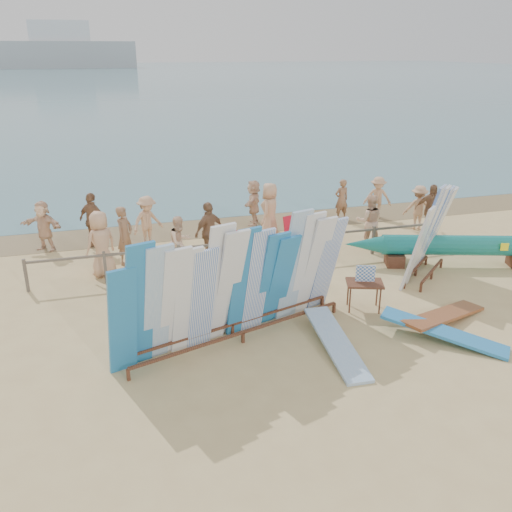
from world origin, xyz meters
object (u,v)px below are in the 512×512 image
object	(u,v)px
flat_board_c	(443,322)
beachgoer_9	(378,198)
vendor_table	(364,295)
flat_board_a	(336,349)
stroller	(312,234)
beachgoer_0	(101,244)
beachgoer_5	(254,202)
beachgoer_extra_1	(93,221)
beachgoer_2	(180,242)
outrigger_canoe	(458,247)
beachgoer_7	(342,200)
beach_chair_right	(296,238)
beachgoer_extra_0	(418,208)
beachgoer_3	(148,222)
beachgoer_6	(270,211)
main_surfboard_rack	(237,287)
beachgoer_4	(209,232)
beachgoer_1	(125,236)
beachgoer_11	(44,226)
beach_chair_left	(232,250)
flat_board_d	(442,341)
beachgoer_8	(369,221)
beachgoer_10	(431,210)
side_surfboard_rack	(428,236)

from	to	relation	value
flat_board_c	beachgoer_9	size ratio (longest dim) A/B	1.72
vendor_table	flat_board_a	bearing A→B (deg)	-112.75
stroller	beachgoer_0	world-z (taller)	beachgoer_0
beachgoer_5	beachgoer_extra_1	xyz separation A→B (m)	(-5.54, -0.98, 0.09)
beachgoer_2	beachgoer_5	bearing A→B (deg)	15.52
outrigger_canoe	beachgoer_7	distance (m)	5.34
flat_board_c	flat_board_a	distance (m)	2.93
beach_chair_right	beachgoer_extra_0	world-z (taller)	beachgoer_extra_0
flat_board_a	beachgoer_3	bearing A→B (deg)	115.69
outrigger_canoe	beachgoer_extra_0	world-z (taller)	beachgoer_extra_0
stroller	beachgoer_6	size ratio (longest dim) A/B	0.54
beachgoer_0	beachgoer_5	bearing A→B (deg)	-178.79
main_surfboard_rack	beachgoer_2	bearing A→B (deg)	79.48
vendor_table	beachgoer_4	bearing A→B (deg)	143.68
flat_board_c	beachgoer_extra_0	world-z (taller)	beachgoer_extra_0
beachgoer_1	beach_chair_right	bearing A→B (deg)	-54.37
beachgoer_7	beachgoer_3	size ratio (longest dim) A/B	0.92
beachgoer_11	beachgoer_7	world-z (taller)	beachgoer_11
beach_chair_left	beachgoer_7	distance (m)	5.56
vendor_table	beachgoer_7	size ratio (longest dim) A/B	0.75
beachgoer_11	beachgoer_1	xyz separation A→B (m)	(2.37, -1.87, 0.07)
stroller	flat_board_a	bearing A→B (deg)	-114.89
flat_board_d	beachgoer_0	size ratio (longest dim) A/B	1.45
beachgoer_5	beachgoer_2	bearing A→B (deg)	-20.33
beachgoer_5	beachgoer_8	size ratio (longest dim) A/B	0.94
beachgoer_6	flat_board_d	bearing A→B (deg)	47.68
beachgoer_11	beachgoer_8	bearing A→B (deg)	20.15
beachgoer_8	beachgoer_7	distance (m)	3.03
outrigger_canoe	beachgoer_extra_1	world-z (taller)	beachgoer_extra_1
beachgoer_4	beachgoer_2	distance (m)	0.98
outrigger_canoe	vendor_table	size ratio (longest dim) A/B	5.60
beach_chair_right	beachgoer_2	world-z (taller)	beachgoer_2
beach_chair_right	beachgoer_11	bearing A→B (deg)	148.06
flat_board_d	beachgoer_5	xyz separation A→B (m)	(-1.66, 9.25, 0.81)
flat_board_c	beachgoer_4	distance (m)	7.06
stroller	beachgoer_1	size ratio (longest dim) A/B	0.59
beachgoer_5	beachgoer_2	xyz separation A→B (m)	(-3.16, -3.36, -0.05)
main_surfboard_rack	flat_board_d	distance (m)	4.66
beachgoer_9	beach_chair_right	bearing A→B (deg)	-123.73
flat_board_a	beachgoer_10	bearing A→B (deg)	47.85
beachgoer_extra_1	beach_chair_right	bearing A→B (deg)	-152.35
flat_board_d	beachgoer_extra_1	bearing A→B (deg)	83.92
beachgoer_10	beachgoer_1	bearing A→B (deg)	-141.52
beach_chair_right	beachgoer_extra_1	bearing A→B (deg)	146.70
outrigger_canoe	beachgoer_8	xyz separation A→B (m)	(-1.75, 2.17, 0.27)
beach_chair_left	side_surfboard_rack	bearing A→B (deg)	-19.85
beachgoer_6	beachgoer_7	xyz separation A→B (m)	(3.16, 1.23, -0.17)
beachgoer_1	beachgoer_extra_1	xyz separation A→B (m)	(-0.88, 1.67, 0.03)
beachgoer_6	beachgoer_extra_0	bearing A→B (deg)	120.32
side_surfboard_rack	outrigger_canoe	size ratio (longest dim) A/B	0.43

